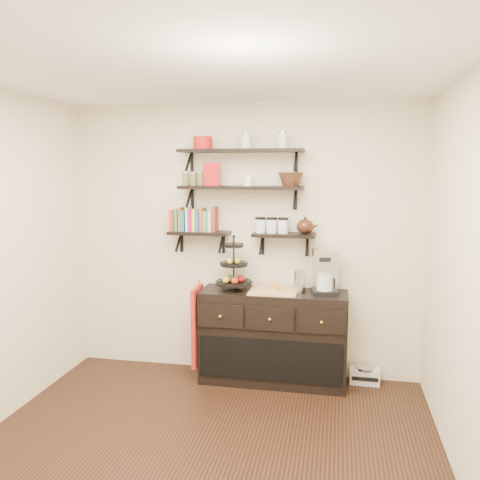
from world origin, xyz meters
The scene contains 22 objects.
floor centered at (0.00, 0.00, 0.00)m, with size 3.50×3.50×0.00m, color black.
ceiling centered at (0.00, 0.00, 2.70)m, with size 3.50×3.50×0.02m, color white.
back_wall centered at (0.00, 1.75, 1.35)m, with size 3.50×0.02×2.70m, color silver.
right_wall centered at (1.75, 0.00, 1.35)m, with size 0.02×3.50×2.70m, color silver.
shelf_top centered at (0.00, 1.62, 2.23)m, with size 1.20×0.27×0.23m.
shelf_mid centered at (0.00, 1.62, 1.88)m, with size 1.20×0.27×0.23m.
shelf_low_left centered at (-0.42, 1.63, 1.43)m, with size 0.60×0.25×0.23m.
shelf_low_right centered at (0.42, 1.63, 1.43)m, with size 0.60×0.25×0.23m.
cookbooks centered at (-0.47, 1.63, 1.57)m, with size 0.43×0.15×0.26m.
glass_canisters centered at (0.30, 1.63, 1.51)m, with size 0.32×0.10×0.13m.
sideboard centered at (0.34, 1.51, 0.45)m, with size 1.40×0.50×0.92m.
fruit_stand centered at (-0.05, 1.52, 1.08)m, with size 0.35×0.35×0.51m.
candle centered at (0.35, 1.51, 0.96)m, with size 0.08×0.08×0.08m, color #BC7D2B.
coffee_maker centered at (0.82, 1.54, 1.10)m, with size 0.26×0.25×0.42m.
thermal_carafe centered at (0.59, 1.49, 1.01)m, with size 0.11×0.11×0.22m, color silver.
apron centered at (-0.39, 1.41, 0.55)m, with size 0.04×0.33×0.77m, color maroon.
radio centered at (1.22, 1.63, 0.08)m, with size 0.28×0.19×0.17m.
recipe_box centered at (-0.29, 1.61, 2.01)m, with size 0.16×0.06×0.22m, color red.
walnut_bowl centered at (0.48, 1.61, 1.96)m, with size 0.24×0.24×0.13m, color black, non-canonical shape.
ramekins centered at (0.07, 1.61, 1.95)m, with size 0.09×0.09×0.10m, color white.
teapot centered at (0.62, 1.63, 1.53)m, with size 0.22×0.16×0.16m, color #381B10, non-canonical shape.
red_pot centered at (-0.37, 1.61, 2.31)m, with size 0.18×0.18×0.12m, color red.
Camera 1 is at (0.93, -3.19, 2.07)m, focal length 38.00 mm.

